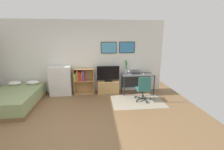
% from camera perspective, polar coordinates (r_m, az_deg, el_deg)
% --- Properties ---
extents(ground_plane, '(7.20, 7.20, 0.00)m').
position_cam_1_polar(ground_plane, '(3.96, -13.26, -18.18)').
color(ground_plane, brown).
extents(wall_back_with_posters, '(6.12, 0.09, 2.70)m').
position_cam_1_polar(wall_back_with_posters, '(5.82, -10.82, 6.57)').
color(wall_back_with_posters, silver).
rests_on(wall_back_with_posters, ground_plane).
extents(area_rug, '(1.70, 1.20, 0.01)m').
position_cam_1_polar(area_rug, '(5.22, 9.47, -9.65)').
color(area_rug, '#9E937F').
rests_on(area_rug, ground_plane).
extents(bed, '(1.42, 2.06, 0.59)m').
position_cam_1_polar(bed, '(5.65, -32.76, -7.40)').
color(bed, brown).
rests_on(bed, ground_plane).
extents(dresser, '(0.77, 0.46, 1.07)m').
position_cam_1_polar(dresser, '(5.85, -18.75, -2.10)').
color(dresser, silver).
rests_on(dresser, ground_plane).
extents(bookshelf, '(0.74, 0.30, 0.96)m').
position_cam_1_polar(bookshelf, '(5.77, -11.14, -1.49)').
color(bookshelf, tan).
rests_on(bookshelf, ground_plane).
extents(tv_stand, '(0.80, 0.41, 0.47)m').
position_cam_1_polar(tv_stand, '(5.81, -1.43, -4.54)').
color(tv_stand, tan).
rests_on(tv_stand, ground_plane).
extents(television, '(0.84, 0.16, 0.58)m').
position_cam_1_polar(television, '(5.64, -1.45, 0.47)').
color(television, black).
rests_on(television, tv_stand).
extents(desk, '(1.18, 0.58, 0.74)m').
position_cam_1_polar(desk, '(5.87, 9.41, -0.79)').
color(desk, '#4C4C4F').
rests_on(desk, ground_plane).
extents(office_chair, '(0.57, 0.58, 0.86)m').
position_cam_1_polar(office_chair, '(5.11, 11.83, -4.87)').
color(office_chair, '#232326').
rests_on(office_chair, ground_plane).
extents(laptop, '(0.38, 0.41, 0.17)m').
position_cam_1_polar(laptop, '(5.82, 8.78, 1.15)').
color(laptop, '#B7B7BC').
rests_on(laptop, desk).
extents(computer_mouse, '(0.06, 0.10, 0.03)m').
position_cam_1_polar(computer_mouse, '(5.78, 11.82, 0.42)').
color(computer_mouse, silver).
rests_on(computer_mouse, desk).
extents(bamboo_vase, '(0.10, 0.10, 0.51)m').
position_cam_1_polar(bamboo_vase, '(5.80, 5.36, 3.29)').
color(bamboo_vase, silver).
rests_on(bamboo_vase, desk).
extents(wine_glass, '(0.07, 0.07, 0.18)m').
position_cam_1_polar(wine_glass, '(5.63, 6.35, 1.51)').
color(wine_glass, silver).
rests_on(wine_glass, desk).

